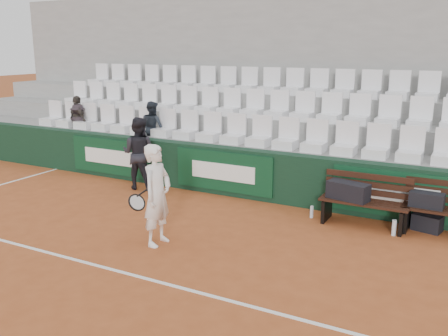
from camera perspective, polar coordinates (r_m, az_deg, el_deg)
ground at (r=7.33m, az=-13.21°, el=-11.12°), size 80.00×80.00×0.00m
court_baseline at (r=7.33m, az=-13.21°, el=-11.09°), size 18.00×0.06×0.01m
back_barrier at (r=10.27m, az=1.67°, el=-0.50°), size 18.00×0.34×1.00m
grandstand_tier_front at (r=10.85m, az=2.84°, el=0.27°), size 18.00×0.95×1.00m
grandstand_tier_mid at (r=11.65m, az=4.86°, el=2.32°), size 18.00×0.95×1.45m
grandstand_tier_back at (r=12.47m, az=6.62°, el=4.09°), size 18.00×0.95×1.90m
grandstand_rear_wall at (r=12.91m, az=7.82°, el=9.98°), size 18.00×0.30×4.40m
seat_row_front at (r=10.53m, az=2.49°, el=4.38°), size 11.90×0.44×0.63m
seat_row_mid at (r=11.33m, az=4.61°, el=7.32°), size 11.90×0.44×0.63m
seat_row_back at (r=12.16m, az=6.48°, el=9.85°), size 11.90×0.44×0.63m
bench_left at (r=8.96m, az=15.66°, el=-5.03°), size 1.50×0.56×0.45m
sports_bag_left at (r=8.88m, az=14.00°, el=-2.56°), size 0.76×0.45×0.30m
sports_bag_right at (r=8.86m, az=22.15°, el=-3.40°), size 0.55×0.28×0.25m
sports_bag_ground at (r=9.12m, az=22.21°, el=-5.81°), size 0.51×0.38×0.28m
water_bottle_near at (r=9.21m, az=9.99°, el=-4.96°), size 0.06×0.06×0.22m
water_bottle_far at (r=8.71m, az=18.86°, el=-6.47°), size 0.07×0.07×0.27m
tennis_player at (r=7.77m, az=-7.66°, el=-3.09°), size 0.69×0.59×1.60m
ball_kid at (r=10.90m, az=-9.70°, el=1.67°), size 0.87×0.74×1.57m
spectator_a at (r=13.30m, az=-16.41°, el=6.74°), size 0.76×0.55×1.05m
spectator_b at (r=13.30m, az=-16.47°, el=7.17°), size 0.79×0.52×1.25m
spectator_c at (r=11.78m, az=-8.23°, el=6.76°), size 0.71×0.63×1.24m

